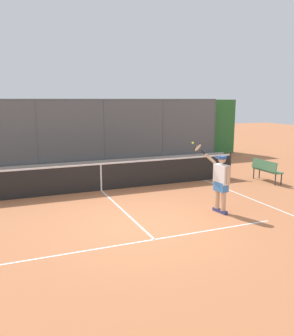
# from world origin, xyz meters

# --- Properties ---
(ground_plane) EXTENTS (60.00, 60.00, 0.00)m
(ground_plane) POSITION_xyz_m (0.00, 0.00, 0.00)
(ground_plane) COLOR #B76B42
(court_line_markings) EXTENTS (8.33, 8.42, 0.01)m
(court_line_markings) POSITION_xyz_m (0.00, 1.35, 0.00)
(court_line_markings) COLOR white
(court_line_markings) RESTS_ON ground
(fence_backdrop) EXTENTS (18.91, 1.37, 3.13)m
(fence_backdrop) POSITION_xyz_m (0.00, -9.50, 1.53)
(fence_backdrop) COLOR #565B60
(fence_backdrop) RESTS_ON ground
(tennis_net) EXTENTS (10.71, 0.09, 1.07)m
(tennis_net) POSITION_xyz_m (0.00, -3.65, 0.49)
(tennis_net) COLOR #2D2D2D
(tennis_net) RESTS_ON ground
(tennis_player) EXTENTS (0.60, 1.31, 1.90)m
(tennis_player) POSITION_xyz_m (-2.45, -0.10, 0.93)
(tennis_player) COLOR navy
(tennis_player) RESTS_ON ground
(courtside_bench) EXTENTS (0.40, 1.30, 0.84)m
(courtside_bench) POSITION_xyz_m (-6.17, -2.54, 0.51)
(courtside_bench) COLOR #477A51
(courtside_bench) RESTS_ON ground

